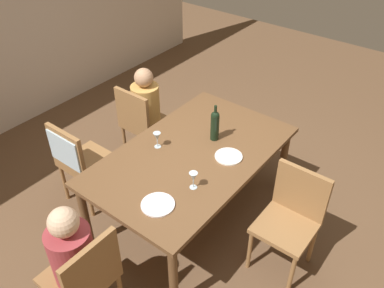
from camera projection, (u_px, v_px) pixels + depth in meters
The scene contains 14 objects.
ground_plane at pixel (192, 214), 3.92m from camera, with size 10.00×10.00×0.00m, color brown.
dining_table at pixel (192, 160), 3.51m from camera, with size 1.84×1.12×0.75m.
chair_left_end at pixel (85, 277), 2.74m from camera, with size 0.44×0.44×0.92m.
chair_far_right at pixel (141, 121), 4.27m from camera, with size 0.44×0.44×0.92m.
chair_near at pixel (292, 214), 3.20m from camera, with size 0.44×0.44×0.92m.
chair_far_left at pixel (75, 156), 3.69m from camera, with size 0.46×0.44×0.92m.
person_woman_host at pixel (72, 258), 2.72m from camera, with size 0.30×0.34×1.12m.
person_man_bearded at pixel (148, 108), 4.27m from camera, with size 0.34×0.29×1.11m.
wine_bottle_tall_green at pixel (215, 125), 3.55m from camera, with size 0.08×0.08×0.35m.
wine_glass_near_left at pixel (193, 177), 3.06m from camera, with size 0.07×0.07×0.15m.
wine_glass_centre at pixel (157, 137), 3.48m from camera, with size 0.07×0.07×0.15m.
dinner_plate_host at pixel (158, 205), 2.97m from camera, with size 0.25×0.25×0.01m, color white.
dinner_plate_guest_left at pixel (229, 156), 3.42m from camera, with size 0.24×0.24×0.01m, color white.
handbag at pixel (119, 170), 4.28m from camera, with size 0.28×0.12×0.22m, color brown.
Camera 1 is at (-2.15, -1.67, 2.91)m, focal length 37.57 mm.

